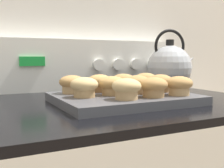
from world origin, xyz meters
The scene contains 15 objects.
wall_back centered at (0.00, 0.65, 1.20)m, with size 8.00×0.05×2.40m.
control_panel centered at (0.00, 0.60, 1.01)m, with size 0.78×0.07×0.18m.
muffin_pan centered at (0.00, 0.26, 0.93)m, with size 0.35×0.27×0.02m.
muffin_r0_c1 centered at (-0.04, 0.19, 0.97)m, with size 0.07×0.07×0.05m.
muffin_r0_c2 centered at (0.04, 0.19, 0.97)m, with size 0.07×0.07×0.05m.
muffin_r0_c3 centered at (0.12, 0.19, 0.97)m, with size 0.07×0.07×0.05m.
muffin_r1_c0 centered at (-0.11, 0.26, 0.97)m, with size 0.07×0.07×0.05m.
muffin_r1_c1 centered at (-0.03, 0.26, 0.97)m, with size 0.07×0.07×0.05m.
muffin_r1_c2 centered at (0.04, 0.26, 0.97)m, with size 0.07×0.07×0.05m.
muffin_r1_c3 centered at (0.12, 0.27, 0.97)m, with size 0.07×0.07×0.05m.
muffin_r2_c0 centered at (-0.12, 0.34, 0.97)m, with size 0.07×0.07×0.05m.
muffin_r2_c1 centered at (-0.04, 0.34, 0.97)m, with size 0.07×0.07×0.05m.
muffin_r2_c2 centered at (0.04, 0.34, 0.97)m, with size 0.07×0.07×0.05m.
muffin_r2_c3 centered at (0.12, 0.34, 0.97)m, with size 0.07×0.07×0.05m.
tea_kettle centered at (0.29, 0.44, 1.00)m, with size 0.20×0.16×0.22m.
Camera 1 is at (-0.35, -0.37, 1.04)m, focal length 45.00 mm.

